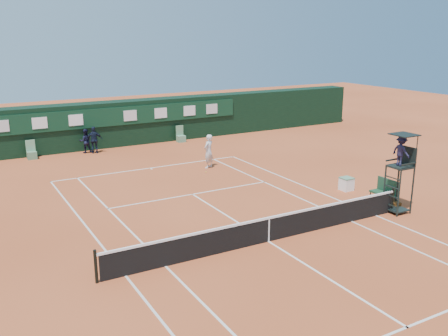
{
  "coord_description": "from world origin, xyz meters",
  "views": [
    {
      "loc": [
        -9.84,
        -14.05,
        7.46
      ],
      "look_at": [
        1.51,
        6.0,
        1.2
      ],
      "focal_mm": 40.0,
      "sensor_mm": 36.0,
      "label": 1
    }
  ],
  "objects_px": {
    "tennis_net": "(269,229)",
    "player": "(209,151)",
    "player_bench": "(385,190)",
    "umpire_chair": "(401,157)",
    "cooler": "(346,184)"
  },
  "relations": [
    {
      "from": "player_bench",
      "to": "cooler",
      "type": "height_order",
      "value": "player_bench"
    },
    {
      "from": "player_bench",
      "to": "player",
      "type": "relative_size",
      "value": 0.62
    },
    {
      "from": "tennis_net",
      "to": "player_bench",
      "type": "relative_size",
      "value": 10.75
    },
    {
      "from": "umpire_chair",
      "to": "cooler",
      "type": "distance_m",
      "value": 4.04
    },
    {
      "from": "umpire_chair",
      "to": "cooler",
      "type": "bearing_deg",
      "value": 84.68
    },
    {
      "from": "tennis_net",
      "to": "player",
      "type": "relative_size",
      "value": 6.68
    },
    {
      "from": "cooler",
      "to": "player",
      "type": "bearing_deg",
      "value": 118.93
    },
    {
      "from": "tennis_net",
      "to": "cooler",
      "type": "xyz_separation_m",
      "value": [
        6.85,
        3.28,
        -0.18
      ]
    },
    {
      "from": "umpire_chair",
      "to": "cooler",
      "type": "xyz_separation_m",
      "value": [
        0.32,
        3.42,
        -2.13
      ]
    },
    {
      "from": "cooler",
      "to": "umpire_chair",
      "type": "bearing_deg",
      "value": -95.32
    },
    {
      "from": "tennis_net",
      "to": "player",
      "type": "distance_m",
      "value": 10.77
    },
    {
      "from": "cooler",
      "to": "player",
      "type": "height_order",
      "value": "player"
    },
    {
      "from": "tennis_net",
      "to": "player_bench",
      "type": "xyz_separation_m",
      "value": [
        7.08,
        1.04,
        0.09
      ]
    },
    {
      "from": "tennis_net",
      "to": "player",
      "type": "xyz_separation_m",
      "value": [
        2.95,
        10.34,
        0.46
      ]
    },
    {
      "from": "tennis_net",
      "to": "player_bench",
      "type": "distance_m",
      "value": 7.15
    }
  ]
}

